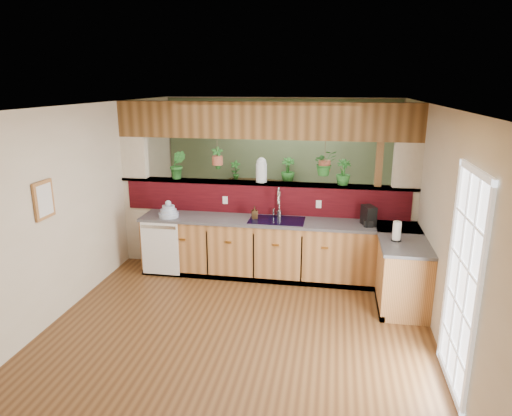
% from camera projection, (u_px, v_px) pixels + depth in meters
% --- Properties ---
extents(ground, '(4.60, 7.00, 0.01)m').
position_uv_depth(ground, '(248.00, 304.00, 6.12)').
color(ground, brown).
rests_on(ground, ground).
extents(ceiling, '(4.60, 7.00, 0.01)m').
position_uv_depth(ceiling, '(247.00, 106.00, 5.43)').
color(ceiling, brown).
rests_on(ceiling, ground).
extents(wall_back, '(4.60, 0.02, 2.60)m').
position_uv_depth(wall_back, '(281.00, 164.00, 9.10)').
color(wall_back, beige).
rests_on(wall_back, ground).
extents(wall_front, '(4.60, 0.02, 2.60)m').
position_uv_depth(wall_front, '(126.00, 386.00, 2.45)').
color(wall_front, beige).
rests_on(wall_front, ground).
extents(wall_left, '(0.02, 7.00, 2.60)m').
position_uv_depth(wall_left, '(81.00, 203.00, 6.15)').
color(wall_left, beige).
rests_on(wall_left, ground).
extents(wall_right, '(0.02, 7.00, 2.60)m').
position_uv_depth(wall_right, '(438.00, 220.00, 5.39)').
color(wall_right, beige).
rests_on(wall_right, ground).
extents(pass_through_partition, '(4.60, 0.21, 2.60)m').
position_uv_depth(pass_through_partition, '(266.00, 195.00, 7.08)').
color(pass_through_partition, beige).
rests_on(pass_through_partition, ground).
extents(pass_through_ledge, '(4.60, 0.21, 0.04)m').
position_uv_depth(pass_through_ledge, '(264.00, 183.00, 7.04)').
color(pass_through_ledge, brown).
rests_on(pass_through_ledge, ground).
extents(header_beam, '(4.60, 0.15, 0.55)m').
position_uv_depth(header_beam, '(264.00, 121.00, 6.78)').
color(header_beam, brown).
rests_on(header_beam, ground).
extents(sage_backwall, '(4.55, 0.02, 2.55)m').
position_uv_depth(sage_backwall, '(281.00, 164.00, 9.08)').
color(sage_backwall, '#576B49').
rests_on(sage_backwall, ground).
extents(countertop, '(4.14, 1.52, 0.90)m').
position_uv_depth(countertop, '(315.00, 254.00, 6.69)').
color(countertop, '#986334').
rests_on(countertop, ground).
extents(dishwasher, '(0.58, 0.03, 0.82)m').
position_uv_depth(dishwasher, '(160.00, 249.00, 6.87)').
color(dishwasher, white).
rests_on(dishwasher, ground).
extents(navy_sink, '(0.82, 0.50, 0.18)m').
position_uv_depth(navy_sink, '(277.00, 225.00, 6.79)').
color(navy_sink, black).
rests_on(navy_sink, countertop).
extents(french_door, '(0.06, 1.02, 2.16)m').
position_uv_depth(french_door, '(461.00, 286.00, 4.23)').
color(french_door, white).
rests_on(french_door, ground).
extents(framed_print, '(0.04, 0.35, 0.45)m').
position_uv_depth(framed_print, '(44.00, 200.00, 5.32)').
color(framed_print, '#986334').
rests_on(framed_print, wall_left).
extents(faucet, '(0.21, 0.21, 0.47)m').
position_uv_depth(faucet, '(279.00, 201.00, 6.84)').
color(faucet, '#B7B7B2').
rests_on(faucet, countertop).
extents(dish_stack, '(0.30, 0.30, 0.26)m').
position_uv_depth(dish_stack, '(169.00, 212.00, 6.90)').
color(dish_stack, '#A3B4D3').
rests_on(dish_stack, countertop).
extents(soap_dispenser, '(0.11, 0.11, 0.19)m').
position_uv_depth(soap_dispenser, '(255.00, 212.00, 6.82)').
color(soap_dispenser, '#3C2815').
rests_on(soap_dispenser, countertop).
extents(coffee_maker, '(0.15, 0.25, 0.28)m').
position_uv_depth(coffee_maker, '(369.00, 216.00, 6.50)').
color(coffee_maker, black).
rests_on(coffee_maker, countertop).
extents(paper_towel, '(0.13, 0.13, 0.28)m').
position_uv_depth(paper_towel, '(397.00, 232.00, 5.85)').
color(paper_towel, black).
rests_on(paper_towel, countertop).
extents(glass_jar, '(0.17, 0.17, 0.38)m').
position_uv_depth(glass_jar, '(261.00, 170.00, 6.99)').
color(glass_jar, silver).
rests_on(glass_jar, pass_through_ledge).
extents(ledge_plant_left, '(0.28, 0.25, 0.45)m').
position_uv_depth(ledge_plant_left, '(178.00, 165.00, 7.20)').
color(ledge_plant_left, '#225F22').
rests_on(ledge_plant_left, pass_through_ledge).
extents(ledge_plant_right, '(0.27, 0.27, 0.39)m').
position_uv_depth(ledge_plant_right, '(343.00, 172.00, 6.78)').
color(ledge_plant_right, '#225F22').
rests_on(ledge_plant_right, pass_through_ledge).
extents(hanging_plant_a, '(0.21, 0.17, 0.46)m').
position_uv_depth(hanging_plant_a, '(217.00, 151.00, 7.03)').
color(hanging_plant_a, brown).
rests_on(hanging_plant_a, header_beam).
extents(hanging_plant_b, '(0.43, 0.41, 0.50)m').
position_uv_depth(hanging_plant_b, '(325.00, 152.00, 6.75)').
color(hanging_plant_b, brown).
rests_on(hanging_plant_b, header_beam).
extents(shelving_console, '(1.54, 0.69, 0.99)m').
position_uv_depth(shelving_console, '(264.00, 205.00, 9.12)').
color(shelving_console, black).
rests_on(shelving_console, ground).
extents(shelf_plant_a, '(0.21, 0.14, 0.39)m').
position_uv_depth(shelf_plant_a, '(235.00, 170.00, 9.03)').
color(shelf_plant_a, '#225F22').
rests_on(shelf_plant_a, shelving_console).
extents(shelf_plant_b, '(0.30, 0.30, 0.47)m').
position_uv_depth(shelf_plant_b, '(288.00, 170.00, 8.85)').
color(shelf_plant_b, '#225F22').
rests_on(shelf_plant_b, shelving_console).
extents(floor_plant, '(0.72, 0.66, 0.70)m').
position_uv_depth(floor_plant, '(318.00, 230.00, 8.05)').
color(floor_plant, '#225F22').
rests_on(floor_plant, ground).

